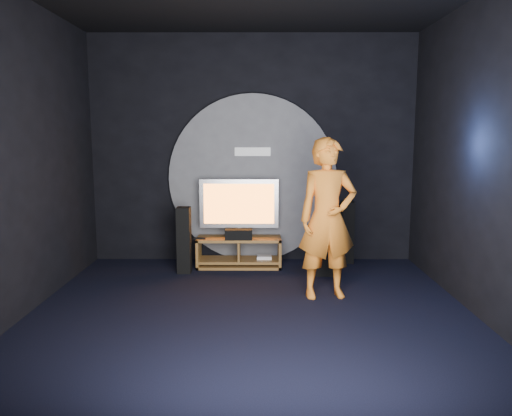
{
  "coord_description": "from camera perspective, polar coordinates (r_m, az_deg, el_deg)",
  "views": [
    {
      "loc": [
        0.08,
        -5.29,
        2.01
      ],
      "look_at": [
        0.06,
        1.05,
        1.05
      ],
      "focal_mm": 35.0,
      "sensor_mm": 36.0,
      "label": 1
    }
  ],
  "objects": [
    {
      "name": "tv",
      "position": [
        7.49,
        -1.96,
        0.29
      ],
      "size": [
        1.18,
        0.22,
        0.87
      ],
      "color": "#ABABB2",
      "rests_on": "media_console"
    },
    {
      "name": "right_wall",
      "position": [
        5.82,
        24.88,
        5.25
      ],
      "size": [
        0.04,
        5.0,
        3.5
      ],
      "primitive_type": "cube",
      "color": "black",
      "rests_on": "ground"
    },
    {
      "name": "remote",
      "position": [
        7.43,
        -6.47,
        -3.47
      ],
      "size": [
        0.18,
        0.05,
        0.02
      ],
      "primitive_type": "cube",
      "color": "black",
      "rests_on": "media_console"
    },
    {
      "name": "subwoofer",
      "position": [
        7.24,
        7.61,
        -6.23
      ],
      "size": [
        0.3,
        0.3,
        0.33
      ],
      "primitive_type": "cube",
      "color": "black",
      "rests_on": "ground"
    },
    {
      "name": "left_wall",
      "position": [
        5.89,
        -25.88,
        5.22
      ],
      "size": [
        0.04,
        5.0,
        3.5
      ],
      "primitive_type": "cube",
      "color": "black",
      "rests_on": "ground"
    },
    {
      "name": "front_wall",
      "position": [
        2.8,
        -1.37,
        3.25
      ],
      "size": [
        5.0,
        0.04,
        3.5
      ],
      "primitive_type": "cube",
      "color": "black",
      "rests_on": "ground"
    },
    {
      "name": "media_console",
      "position": [
        7.57,
        -1.89,
        -5.27
      ],
      "size": [
        1.26,
        0.45,
        0.45
      ],
      "color": "olive",
      "rests_on": "ground"
    },
    {
      "name": "player",
      "position": [
        6.1,
        8.18,
        -1.2
      ],
      "size": [
        0.78,
        0.58,
        1.96
      ],
      "primitive_type": "imported",
      "rotation": [
        0.0,
        0.0,
        0.16
      ],
      "color": "orange",
      "rests_on": "ground"
    },
    {
      "name": "tower_speaker_right",
      "position": [
        7.87,
        10.37,
        -2.74
      ],
      "size": [
        0.19,
        0.21,
        0.96
      ],
      "primitive_type": "cube",
      "color": "black",
      "rests_on": "ground"
    },
    {
      "name": "floor",
      "position": [
        5.66,
        -0.62,
        -12.2
      ],
      "size": [
        5.0,
        5.0,
        0.0
      ],
      "primitive_type": "plane",
      "color": "black",
      "rests_on": "ground"
    },
    {
      "name": "back_wall",
      "position": [
        7.79,
        -0.39,
        6.7
      ],
      "size": [
        5.0,
        0.04,
        3.5
      ],
      "primitive_type": "cube",
      "color": "black",
      "rests_on": "ground"
    },
    {
      "name": "wall_disc_panel",
      "position": [
        7.77,
        -0.39,
        3.38
      ],
      "size": [
        2.6,
        0.11,
        2.6
      ],
      "color": "#515156",
      "rests_on": "ground"
    },
    {
      "name": "center_speaker",
      "position": [
        7.35,
        -2.0,
        -3.04
      ],
      "size": [
        0.4,
        0.15,
        0.15
      ],
      "primitive_type": "cube",
      "color": "black",
      "rests_on": "media_console"
    },
    {
      "name": "tower_speaker_left",
      "position": [
        7.26,
        -8.23,
        -3.65
      ],
      "size": [
        0.19,
        0.21,
        0.96
      ],
      "primitive_type": "cube",
      "color": "black",
      "rests_on": "ground"
    }
  ]
}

